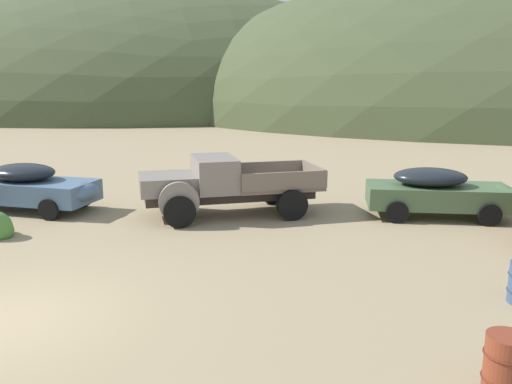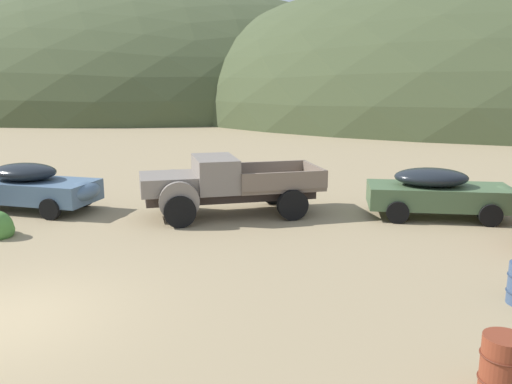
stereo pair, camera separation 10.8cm
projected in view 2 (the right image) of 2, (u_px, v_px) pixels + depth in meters
The scene contains 7 objects.
ground_plane at pixel (4, 320), 9.70m from camera, with size 300.00×300.00×0.00m, color #998460.
hill_distant at pixel (158, 105), 84.76m from camera, with size 81.29×79.85×34.39m, color #424C2D.
car_chalk_blue at pixel (35, 186), 17.51m from camera, with size 4.73×2.74×1.57m.
truck_primer_gray at pixel (218, 185), 16.85m from camera, with size 6.03×3.69×1.89m.
car_weathered_green at pixel (443, 192), 16.63m from camera, with size 4.72×2.28×1.57m.
oil_drum_foreground at pixel (503, 367), 7.27m from camera, with size 0.64×0.64×0.91m.
bush_front_right at pixel (437, 195), 19.01m from camera, with size 0.83×0.80×0.85m.
Camera 2 is at (4.96, -8.80, 4.35)m, focal length 37.24 mm.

